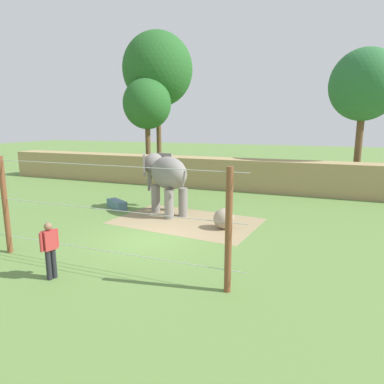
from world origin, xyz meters
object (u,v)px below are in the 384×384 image
at_px(elephant, 166,175).
at_px(enrichment_ball, 224,219).
at_px(zookeeper, 50,248).
at_px(feed_trough, 117,204).

height_order(elephant, enrichment_ball, elephant).
height_order(zookeeper, feed_trough, zookeeper).
height_order(enrichment_ball, zookeeper, zookeeper).
relative_size(elephant, enrichment_ball, 3.93).
bearing_deg(enrichment_ball, feed_trough, 167.78).
bearing_deg(enrichment_ball, zookeeper, -117.16).
bearing_deg(zookeeper, elephant, 90.79).
height_order(elephant, zookeeper, elephant).
relative_size(elephant, feed_trough, 2.35).
distance_m(elephant, zookeeper, 7.92).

